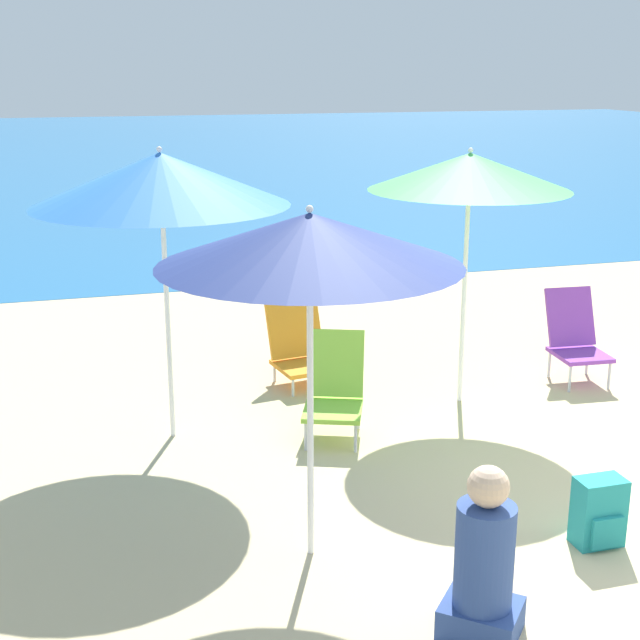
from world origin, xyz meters
name	(u,v)px	position (x,y,z in m)	size (l,w,h in m)	color
sea_water	(165,148)	(0.00, 26.46, 0.00)	(60.00, 40.00, 0.01)	#23669E
beach_umbrella_navy	(310,240)	(-2.13, 0.11, 1.82)	(1.63, 1.63, 2.01)	white
beach_umbrella_green	(470,172)	(-0.30, 2.10, 1.90)	(1.59, 1.59, 2.09)	white
beach_umbrella_blue	(161,179)	(-2.69, 2.02, 1.93)	(1.82, 1.82, 2.16)	white
beach_chair_purple	(575,335)	(0.89, 2.32, 0.40)	(0.47, 0.61, 0.80)	silver
beach_chair_orange	(300,347)	(-1.46, 2.92, 0.31)	(0.58, 0.65, 0.69)	silver
beach_chair_lime	(334,387)	(-1.50, 1.74, 0.37)	(0.62, 0.73, 0.76)	silver
person_seated_near	(484,565)	(-1.53, -0.84, 0.38)	(0.49, 0.48, 0.89)	#334C8C
backpack_teal	(599,513)	(-0.50, -0.26, 0.20)	(0.28, 0.20, 0.41)	teal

